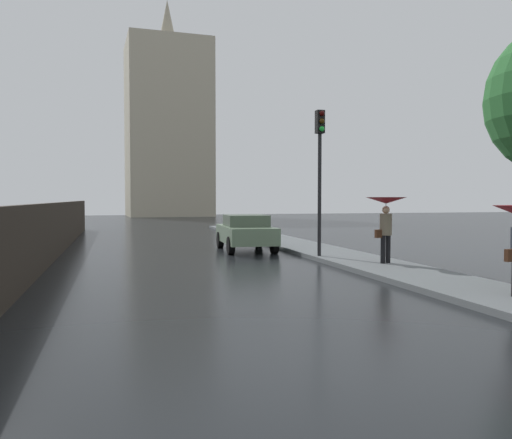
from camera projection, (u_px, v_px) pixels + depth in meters
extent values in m
plane|color=black|center=(323.00, 376.00, 5.93)|extent=(120.00, 120.00, 0.00)
cube|color=slate|center=(246.00, 234.00, 20.19)|extent=(1.96, 4.04, 0.63)
cube|color=#4D5C49|center=(246.00, 221.00, 20.10)|extent=(1.64, 1.81, 0.44)
cylinder|color=black|center=(220.00, 240.00, 21.30)|extent=(0.25, 0.67, 0.66)
cylinder|color=black|center=(259.00, 239.00, 21.65)|extent=(0.25, 0.67, 0.66)
cylinder|color=black|center=(231.00, 246.00, 18.75)|extent=(0.25, 0.67, 0.66)
cylinder|color=black|center=(274.00, 245.00, 19.10)|extent=(0.25, 0.67, 0.66)
cylinder|color=black|center=(383.00, 249.00, 15.14)|extent=(0.14, 0.14, 0.82)
cylinder|color=black|center=(388.00, 249.00, 15.20)|extent=(0.14, 0.14, 0.82)
cylinder|color=#726651|center=(386.00, 224.00, 15.14)|extent=(0.35, 0.35, 0.63)
sphere|color=tan|center=(386.00, 210.00, 15.12)|extent=(0.22, 0.22, 0.22)
cube|color=#3F2314|center=(378.00, 234.00, 15.05)|extent=(0.21, 0.12, 0.24)
cylinder|color=#4C4C51|center=(386.00, 212.00, 15.13)|extent=(0.02, 0.02, 0.86)
cone|color=maroon|center=(386.00, 200.00, 15.11)|extent=(1.19, 1.19, 0.19)
cube|color=#3F2314|center=(510.00, 255.00, 9.91)|extent=(0.21, 0.12, 0.24)
cylinder|color=black|center=(320.00, 195.00, 17.04)|extent=(0.12, 0.12, 4.03)
cube|color=black|center=(320.00, 122.00, 16.94)|extent=(0.26, 0.26, 0.75)
sphere|color=#360503|center=(322.00, 113.00, 16.77)|extent=(0.17, 0.17, 0.17)
sphere|color=#392405|center=(322.00, 121.00, 16.78)|extent=(0.17, 0.17, 0.17)
sphere|color=green|center=(322.00, 129.00, 16.79)|extent=(0.17, 0.17, 0.17)
cube|color=#B2A88E|center=(168.00, 130.00, 59.95)|extent=(9.68, 8.95, 19.95)
cone|color=gray|center=(167.00, 21.00, 59.45)|extent=(2.03, 2.03, 4.91)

